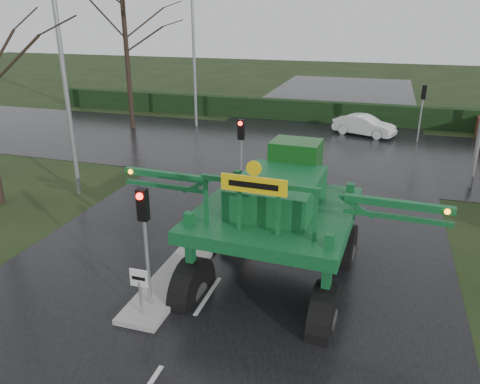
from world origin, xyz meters
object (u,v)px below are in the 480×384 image
(keep_left_sign, at_px, (139,285))
(crop_sprayer, at_px, (193,210))
(traffic_signal_far, at_px, (423,101))
(street_light_left_far, at_px, (198,38))
(traffic_signal_near, at_px, (144,223))
(traffic_signal_mid, at_px, (241,141))
(street_light_left_near, at_px, (68,56))
(white_sedan, at_px, (363,135))

(keep_left_sign, relative_size, crop_sprayer, 0.14)
(traffic_signal_far, height_order, crop_sprayer, crop_sprayer)
(street_light_left_far, bearing_deg, traffic_signal_near, -71.83)
(traffic_signal_near, distance_m, street_light_left_far, 22.37)
(traffic_signal_mid, relative_size, street_light_left_near, 0.35)
(crop_sprayer, bearing_deg, keep_left_sign, -111.84)
(traffic_signal_near, height_order, street_light_left_near, street_light_left_near)
(crop_sprayer, relative_size, white_sedan, 2.39)
(traffic_signal_far, relative_size, street_light_left_near, 0.35)
(traffic_signal_near, distance_m, traffic_signal_mid, 8.50)
(traffic_signal_far, distance_m, crop_sprayer, 20.94)
(traffic_signal_far, bearing_deg, crop_sprayer, 70.50)
(crop_sprayer, distance_m, white_sedan, 20.85)
(crop_sprayer, bearing_deg, street_light_left_near, 146.18)
(street_light_left_near, height_order, white_sedan, street_light_left_near)
(street_light_left_near, distance_m, street_light_left_far, 14.00)
(keep_left_sign, relative_size, traffic_signal_mid, 0.38)
(keep_left_sign, xyz_separation_m, white_sedan, (4.46, 22.14, -1.06))
(keep_left_sign, relative_size, traffic_signal_far, 0.38)
(keep_left_sign, relative_size, street_light_left_near, 0.14)
(keep_left_sign, bearing_deg, traffic_signal_far, 70.07)
(traffic_signal_mid, bearing_deg, crop_sprayer, -83.58)
(crop_sprayer, height_order, white_sedan, crop_sprayer)
(street_light_left_near, bearing_deg, crop_sprayer, -36.63)
(street_light_left_far, bearing_deg, traffic_signal_mid, -61.14)
(traffic_signal_near, xyz_separation_m, white_sedan, (4.46, 21.65, -2.59))
(keep_left_sign, xyz_separation_m, crop_sprayer, (0.81, 1.77, 1.48))
(street_light_left_far, bearing_deg, white_sedan, 3.21)
(traffic_signal_far, bearing_deg, white_sedan, -10.67)
(traffic_signal_near, bearing_deg, white_sedan, 78.36)
(traffic_signal_far, xyz_separation_m, white_sedan, (-3.34, 0.63, -2.59))
(keep_left_sign, distance_m, crop_sprayer, 2.45)
(street_light_left_far, distance_m, white_sedan, 12.85)
(keep_left_sign, xyz_separation_m, traffic_signal_far, (7.80, 21.51, 1.53))
(traffic_signal_far, distance_m, white_sedan, 4.27)
(crop_sprayer, xyz_separation_m, white_sedan, (3.65, 20.37, -2.54))
(traffic_signal_near, relative_size, white_sedan, 0.88)
(traffic_signal_far, bearing_deg, street_light_left_far, 0.03)
(traffic_signal_near, relative_size, street_light_left_far, 0.35)
(traffic_signal_near, bearing_deg, traffic_signal_mid, 90.00)
(street_light_left_near, relative_size, crop_sprayer, 1.04)
(traffic_signal_near, distance_m, street_light_left_near, 10.40)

